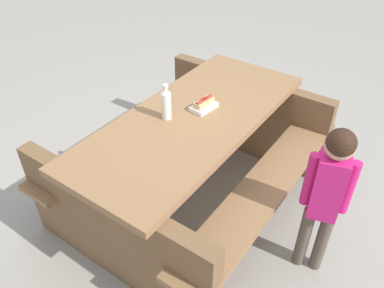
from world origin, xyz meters
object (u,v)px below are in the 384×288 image
picnic_table (192,153)px  hotdog_tray (204,105)px  soda_bottle (166,103)px  child_in_coat (328,187)px

picnic_table → hotdog_tray: hotdog_tray is taller
soda_bottle → hotdog_tray: size_ratio=1.16×
child_in_coat → soda_bottle: bearing=80.9°
picnic_table → child_in_coat: 0.96m
picnic_table → child_in_coat: bearing=-105.3°
picnic_table → hotdog_tray: bearing=-17.9°
picnic_table → hotdog_tray: (0.11, -0.04, 0.34)m
hotdog_tray → child_in_coat: (-0.36, -0.86, -0.11)m
hotdog_tray → child_in_coat: bearing=-112.7°
picnic_table → soda_bottle: bearing=119.7°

